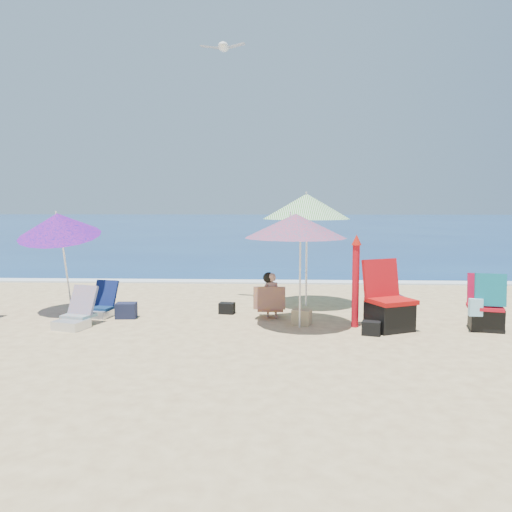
{
  "coord_description": "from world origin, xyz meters",
  "views": [
    {
      "loc": [
        0.05,
        -7.5,
        1.98
      ],
      "look_at": [
        -0.3,
        1.0,
        1.1
      ],
      "focal_mm": 35.49,
      "sensor_mm": 36.0,
      "label": 1
    }
  ],
  "objects_px": {
    "chair_navy": "(100,307)",
    "chair_rainbow": "(76,317)",
    "umbrella_turquoise": "(296,226)",
    "camp_chair_right": "(486,309)",
    "furled_umbrella": "(356,276)",
    "camp_chair_left": "(388,309)",
    "person_center": "(271,296)",
    "seagull": "(223,47)",
    "umbrella_striped": "(307,206)",
    "umbrella_blue": "(59,225)"
  },
  "relations": [
    {
      "from": "chair_navy",
      "to": "chair_rainbow",
      "type": "xyz_separation_m",
      "value": [
        -0.12,
        -0.79,
        0.01
      ]
    },
    {
      "from": "umbrella_turquoise",
      "to": "camp_chair_right",
      "type": "height_order",
      "value": "umbrella_turquoise"
    },
    {
      "from": "furled_umbrella",
      "to": "chair_navy",
      "type": "xyz_separation_m",
      "value": [
        -4.38,
        0.6,
        -0.66
      ]
    },
    {
      "from": "camp_chair_left",
      "to": "person_center",
      "type": "height_order",
      "value": "camp_chair_left"
    },
    {
      "from": "furled_umbrella",
      "to": "camp_chair_left",
      "type": "distance_m",
      "value": 0.72
    },
    {
      "from": "furled_umbrella",
      "to": "chair_navy",
      "type": "distance_m",
      "value": 4.47
    },
    {
      "from": "chair_navy",
      "to": "seagull",
      "type": "height_order",
      "value": "seagull"
    },
    {
      "from": "chair_navy",
      "to": "chair_rainbow",
      "type": "bearing_deg",
      "value": -98.98
    },
    {
      "from": "person_center",
      "to": "umbrella_striped",
      "type": "bearing_deg",
      "value": 57.65
    },
    {
      "from": "umbrella_blue",
      "to": "furled_umbrella",
      "type": "distance_m",
      "value": 5.26
    },
    {
      "from": "umbrella_turquoise",
      "to": "umbrella_blue",
      "type": "height_order",
      "value": "umbrella_blue"
    },
    {
      "from": "umbrella_striped",
      "to": "chair_navy",
      "type": "distance_m",
      "value": 4.2
    },
    {
      "from": "umbrella_striped",
      "to": "camp_chair_right",
      "type": "xyz_separation_m",
      "value": [
        2.72,
        -1.75,
        -1.6
      ]
    },
    {
      "from": "umbrella_turquoise",
      "to": "furled_umbrella",
      "type": "relative_size",
      "value": 1.29
    },
    {
      "from": "umbrella_turquoise",
      "to": "chair_rainbow",
      "type": "xyz_separation_m",
      "value": [
        -3.53,
        -0.13,
        -1.46
      ]
    },
    {
      "from": "umbrella_striped",
      "to": "camp_chair_right",
      "type": "distance_m",
      "value": 3.61
    },
    {
      "from": "chair_navy",
      "to": "chair_rainbow",
      "type": "distance_m",
      "value": 0.8
    },
    {
      "from": "umbrella_blue",
      "to": "camp_chair_right",
      "type": "distance_m",
      "value": 7.33
    },
    {
      "from": "umbrella_striped",
      "to": "furled_umbrella",
      "type": "height_order",
      "value": "umbrella_striped"
    },
    {
      "from": "umbrella_turquoise",
      "to": "chair_navy",
      "type": "xyz_separation_m",
      "value": [
        -3.41,
        0.66,
        -1.47
      ]
    },
    {
      "from": "chair_navy",
      "to": "chair_rainbow",
      "type": "height_order",
      "value": "chair_rainbow"
    },
    {
      "from": "umbrella_turquoise",
      "to": "chair_rainbow",
      "type": "relative_size",
      "value": 2.46
    },
    {
      "from": "umbrella_striped",
      "to": "seagull",
      "type": "height_order",
      "value": "seagull"
    },
    {
      "from": "camp_chair_right",
      "to": "umbrella_blue",
      "type": "bearing_deg",
      "value": 172.77
    },
    {
      "from": "umbrella_striped",
      "to": "person_center",
      "type": "distance_m",
      "value": 1.98
    },
    {
      "from": "umbrella_striped",
      "to": "person_center",
      "type": "relative_size",
      "value": 2.75
    },
    {
      "from": "umbrella_blue",
      "to": "camp_chair_left",
      "type": "bearing_deg",
      "value": -9.39
    },
    {
      "from": "chair_rainbow",
      "to": "umbrella_striped",
      "type": "bearing_deg",
      "value": 25.37
    },
    {
      "from": "umbrella_blue",
      "to": "chair_rainbow",
      "type": "relative_size",
      "value": 2.49
    },
    {
      "from": "chair_navy",
      "to": "seagull",
      "type": "relative_size",
      "value": 0.76
    },
    {
      "from": "chair_navy",
      "to": "person_center",
      "type": "bearing_deg",
      "value": -0.81
    },
    {
      "from": "camp_chair_right",
      "to": "person_center",
      "type": "xyz_separation_m",
      "value": [
        -3.39,
        0.69,
        0.06
      ]
    },
    {
      "from": "chair_navy",
      "to": "camp_chair_right",
      "type": "height_order",
      "value": "camp_chair_right"
    },
    {
      "from": "umbrella_blue",
      "to": "camp_chair_right",
      "type": "bearing_deg",
      "value": -7.23
    },
    {
      "from": "umbrella_turquoise",
      "to": "camp_chair_right",
      "type": "relative_size",
      "value": 2.1
    },
    {
      "from": "umbrella_turquoise",
      "to": "camp_chair_right",
      "type": "distance_m",
      "value": 3.26
    },
    {
      "from": "umbrella_striped",
      "to": "seagull",
      "type": "distance_m",
      "value": 3.34
    },
    {
      "from": "umbrella_turquoise",
      "to": "seagull",
      "type": "relative_size",
      "value": 2.26
    },
    {
      "from": "camp_chair_right",
      "to": "person_center",
      "type": "distance_m",
      "value": 3.46
    },
    {
      "from": "umbrella_striped",
      "to": "furled_umbrella",
      "type": "bearing_deg",
      "value": -66.49
    },
    {
      "from": "chair_rainbow",
      "to": "seagull",
      "type": "xyz_separation_m",
      "value": [
        2.23,
        1.82,
        4.71
      ]
    },
    {
      "from": "chair_rainbow",
      "to": "seagull",
      "type": "distance_m",
      "value": 5.52
    },
    {
      "from": "person_center",
      "to": "seagull",
      "type": "bearing_deg",
      "value": 130.17
    },
    {
      "from": "chair_rainbow",
      "to": "person_center",
      "type": "relative_size",
      "value": 0.98
    },
    {
      "from": "umbrella_blue",
      "to": "chair_rainbow",
      "type": "distance_m",
      "value": 1.85
    },
    {
      "from": "umbrella_striped",
      "to": "chair_navy",
      "type": "bearing_deg",
      "value": -164.61
    },
    {
      "from": "umbrella_blue",
      "to": "furled_umbrella",
      "type": "bearing_deg",
      "value": -8.55
    },
    {
      "from": "umbrella_striped",
      "to": "furled_umbrella",
      "type": "distance_m",
      "value": 2.08
    },
    {
      "from": "camp_chair_left",
      "to": "camp_chair_right",
      "type": "bearing_deg",
      "value": 0.95
    },
    {
      "from": "umbrella_blue",
      "to": "chair_navy",
      "type": "height_order",
      "value": "umbrella_blue"
    }
  ]
}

